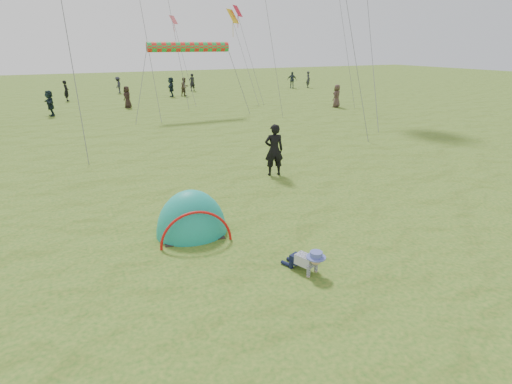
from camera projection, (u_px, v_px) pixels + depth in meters
name	position (u px, v px, depth m)	size (l,w,h in m)	color
ground	(327.00, 267.00, 8.76)	(140.00, 140.00, 0.00)	#245818
crawling_toddler	(307.00, 260.00, 8.49)	(0.52, 0.75, 0.57)	black
popup_tent	(192.00, 233.00, 10.35)	(1.81, 1.49, 2.35)	#1D8A7C
standing_adult	(274.00, 150.00, 14.63)	(0.70, 0.46, 1.92)	black
crowd_person_0	(66.00, 91.00, 34.03)	(0.63, 0.41, 1.73)	black
crowd_person_1	(185.00, 87.00, 37.33)	(0.83, 0.64, 1.70)	#423628
crowd_person_4	(127.00, 97.00, 30.45)	(0.79, 0.52, 1.63)	black
crowd_person_5	(171.00, 87.00, 36.96)	(1.63, 0.52, 1.76)	#17252C
crowd_person_6	(192.00, 82.00, 41.36)	(0.64, 0.42, 1.77)	black
crowd_person_8	(292.00, 80.00, 44.19)	(1.04, 0.43, 1.77)	#2D3943
crowd_person_9	(118.00, 85.00, 39.61)	(1.03, 0.59, 1.60)	#282932
crowd_person_10	(337.00, 96.00, 30.73)	(0.84, 0.55, 1.72)	#42302B
crowd_person_11	(50.00, 103.00, 26.97)	(1.58, 0.50, 1.71)	black
crowd_person_12	(308.00, 80.00, 44.61)	(0.65, 0.43, 1.78)	#2C2E33
rainbow_tube_kite	(189.00, 47.00, 26.25)	(0.64, 0.64, 5.45)	red
diamond_kite_0	(238.00, 11.00, 33.73)	(1.06, 1.06, 0.00)	red
diamond_kite_2	(233.00, 16.00, 33.26)	(1.30, 1.30, 0.00)	gold
diamond_kite_5	(174.00, 20.00, 33.32)	(0.78, 0.78, 0.00)	#EC5664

